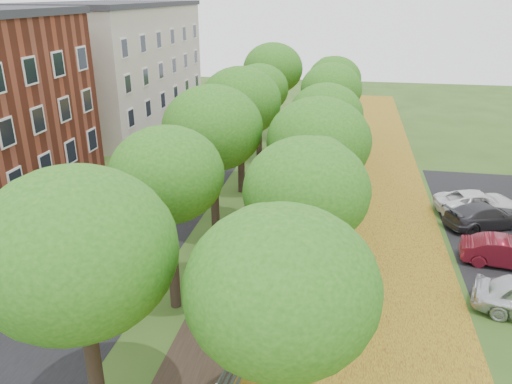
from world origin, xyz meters
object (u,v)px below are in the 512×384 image
at_px(car_red, 507,253).
at_px(car_grey, 485,216).
at_px(car_white, 478,203).
at_px(bench, 232,378).

relative_size(car_red, car_grey, 0.90).
xyz_separation_m(car_red, car_white, (-0.01, 5.56, 0.00)).
relative_size(bench, car_grey, 0.40).
relative_size(bench, car_red, 0.45).
xyz_separation_m(car_grey, car_white, (0.00, 1.63, 0.01)).
height_order(bench, car_white, car_white).
relative_size(bench, car_white, 0.38).
height_order(car_red, car_grey, car_red).
bearing_deg(car_grey, car_white, -24.99).
distance_m(car_red, car_white, 5.56).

